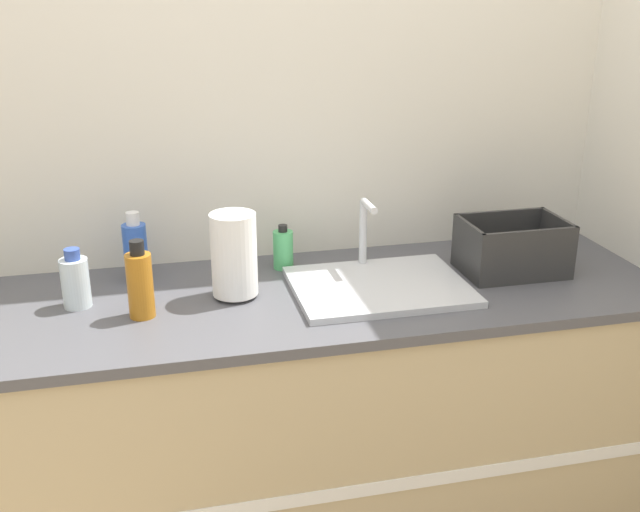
% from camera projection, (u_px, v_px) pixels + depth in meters
% --- Properties ---
extents(wall_back, '(4.68, 0.06, 2.60)m').
position_uv_depth(wall_back, '(254.00, 127.00, 2.32)').
color(wall_back, beige).
rests_on(wall_back, ground_plane).
extents(counter_cabinet, '(2.31, 0.68, 0.88)m').
position_uv_depth(counter_cabinet, '(280.00, 427.00, 2.29)').
color(counter_cabinet, tan).
rests_on(counter_cabinet, ground_plane).
extents(sink, '(0.50, 0.39, 0.23)m').
position_uv_depth(sink, '(379.00, 284.00, 2.17)').
color(sink, silver).
rests_on(sink, counter_cabinet).
extents(paper_towel_roll, '(0.13, 0.13, 0.25)m').
position_uv_depth(paper_towel_roll, '(234.00, 255.00, 2.08)').
color(paper_towel_roll, '#4C4C51').
rests_on(paper_towel_roll, counter_cabinet).
extents(dish_rack, '(0.31, 0.21, 0.17)m').
position_uv_depth(dish_rack, '(512.00, 252.00, 2.28)').
color(dish_rack, '#2D2D2D').
rests_on(dish_rack, counter_cabinet).
extents(bottle_blue, '(0.07, 0.07, 0.21)m').
position_uv_depth(bottle_blue, '(136.00, 251.00, 2.21)').
color(bottle_blue, '#2D56B7').
rests_on(bottle_blue, counter_cabinet).
extents(bottle_amber, '(0.07, 0.07, 0.21)m').
position_uv_depth(bottle_amber, '(140.00, 283.00, 1.97)').
color(bottle_amber, '#B26B19').
rests_on(bottle_amber, counter_cabinet).
extents(bottle_clear, '(0.08, 0.08, 0.17)m').
position_uv_depth(bottle_clear, '(75.00, 281.00, 2.04)').
color(bottle_clear, silver).
rests_on(bottle_clear, counter_cabinet).
extents(soap_dispenser, '(0.06, 0.06, 0.14)m').
position_uv_depth(soap_dispenser, '(283.00, 249.00, 2.31)').
color(soap_dispenser, '#4CB266').
rests_on(soap_dispenser, counter_cabinet).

